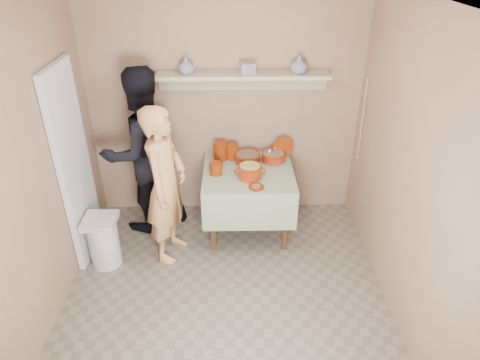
{
  "coord_description": "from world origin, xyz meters",
  "views": [
    {
      "loc": [
        0.08,
        -2.75,
        2.97
      ],
      "look_at": [
        0.15,
        0.75,
        0.95
      ],
      "focal_mm": 32.0,
      "sensor_mm": 36.0,
      "label": 1
    }
  ],
  "objects_px": {
    "person_helper": "(142,152)",
    "trash_bin": "(104,241)",
    "person_cook": "(166,186)",
    "cazuela_rice": "(250,171)",
    "serving_table": "(248,180)"
  },
  "relations": [
    {
      "from": "person_helper",
      "to": "trash_bin",
      "type": "height_order",
      "value": "person_helper"
    },
    {
      "from": "person_cook",
      "to": "person_helper",
      "type": "xyz_separation_m",
      "value": [
        -0.31,
        0.55,
        0.1
      ]
    },
    {
      "from": "person_helper",
      "to": "cazuela_rice",
      "type": "height_order",
      "value": "person_helper"
    },
    {
      "from": "person_cook",
      "to": "trash_bin",
      "type": "height_order",
      "value": "person_cook"
    },
    {
      "from": "person_helper",
      "to": "serving_table",
      "type": "distance_m",
      "value": 1.18
    },
    {
      "from": "person_cook",
      "to": "cazuela_rice",
      "type": "height_order",
      "value": "person_cook"
    },
    {
      "from": "person_cook",
      "to": "person_helper",
      "type": "relative_size",
      "value": 0.89
    },
    {
      "from": "serving_table",
      "to": "trash_bin",
      "type": "distance_m",
      "value": 1.63
    },
    {
      "from": "person_helper",
      "to": "cazuela_rice",
      "type": "distance_m",
      "value": 1.19
    },
    {
      "from": "cazuela_rice",
      "to": "trash_bin",
      "type": "bearing_deg",
      "value": -164.3
    },
    {
      "from": "person_cook",
      "to": "cazuela_rice",
      "type": "distance_m",
      "value": 0.87
    },
    {
      "from": "serving_table",
      "to": "cazuela_rice",
      "type": "relative_size",
      "value": 2.95
    },
    {
      "from": "person_cook",
      "to": "person_helper",
      "type": "bearing_deg",
      "value": 43.4
    },
    {
      "from": "serving_table",
      "to": "trash_bin",
      "type": "xyz_separation_m",
      "value": [
        -1.48,
        -0.58,
        -0.36
      ]
    },
    {
      "from": "person_cook",
      "to": "trash_bin",
      "type": "bearing_deg",
      "value": 117.54
    }
  ]
}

